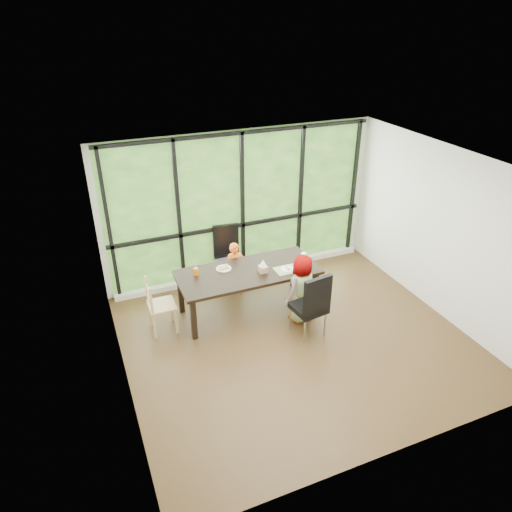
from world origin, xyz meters
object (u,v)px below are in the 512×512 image
at_px(chair_interior_leather, 309,303).
at_px(white_mug, 304,256).
at_px(chair_end_beech, 162,305).
at_px(plate_near, 288,269).
at_px(orange_cup, 196,272).
at_px(chair_window_leather, 228,257).
at_px(child_toddler, 235,269).
at_px(tissue_box, 263,269).
at_px(plate_far, 224,269).
at_px(child_older, 300,289).
at_px(green_cup, 306,264).
at_px(dining_table, 248,291).

relative_size(chair_interior_leather, white_mug, 11.48).
height_order(chair_interior_leather, chair_end_beech, chair_interior_leather).
xyz_separation_m(plate_near, orange_cup, (-1.41, 0.39, 0.05)).
xyz_separation_m(chair_window_leather, child_toddler, (0.00, -0.35, -0.06)).
xyz_separation_m(chair_window_leather, plate_near, (0.61, -1.13, 0.22)).
xyz_separation_m(chair_window_leather, tissue_box, (0.21, -1.06, 0.26)).
distance_m(plate_far, plate_near, 1.03).
height_order(chair_window_leather, chair_interior_leather, same).
relative_size(child_older, green_cup, 8.92).
distance_m(child_older, white_mug, 0.72).
xyz_separation_m(orange_cup, white_mug, (1.82, -0.16, -0.01)).
bearing_deg(plate_near, plate_far, 157.01).
height_order(child_toddler, orange_cup, child_toddler).
bearing_deg(dining_table, child_toddler, 90.00).
xyz_separation_m(dining_table, plate_near, (0.61, -0.19, 0.38)).
bearing_deg(orange_cup, child_older, -26.92).
xyz_separation_m(child_older, white_mug, (0.36, 0.59, 0.23)).
distance_m(orange_cup, white_mug, 1.83).
bearing_deg(tissue_box, chair_window_leather, 101.39).
distance_m(plate_near, white_mug, 0.48).
relative_size(child_toddler, plate_near, 4.37).
bearing_deg(dining_table, tissue_box, -29.80).
bearing_deg(orange_cup, chair_end_beech, -163.42).
bearing_deg(chair_end_beech, plate_far, -78.68).
height_order(chair_interior_leather, plate_near, chair_interior_leather).
bearing_deg(chair_interior_leather, dining_table, -63.33).
bearing_deg(child_toddler, chair_interior_leather, -58.80).
xyz_separation_m(chair_interior_leather, chair_end_beech, (-2.03, 0.93, -0.09)).
distance_m(chair_end_beech, child_older, 2.16).
bearing_deg(child_older, dining_table, -58.89).
xyz_separation_m(child_toddler, plate_far, (-0.34, -0.38, 0.28)).
bearing_deg(orange_cup, dining_table, -14.01).
bearing_deg(child_older, green_cup, -149.14).
height_order(dining_table, chair_end_beech, chair_end_beech).
distance_m(child_toddler, plate_far, 0.58).
height_order(chair_window_leather, chair_end_beech, chair_window_leather).
bearing_deg(white_mug, chair_end_beech, -179.38).
height_order(chair_interior_leather, child_older, child_older).
xyz_separation_m(chair_window_leather, green_cup, (0.90, -1.20, 0.27)).
height_order(chair_window_leather, plate_far, chair_window_leather).
relative_size(chair_window_leather, child_older, 0.94).
height_order(chair_interior_leather, child_toddler, chair_interior_leather).
relative_size(child_older, plate_far, 4.69).
xyz_separation_m(chair_end_beech, plate_far, (1.08, 0.19, 0.31)).
bearing_deg(chair_end_beech, tissue_box, -93.61).
xyz_separation_m(child_toddler, child_older, (0.67, -1.13, 0.09)).
height_order(child_older, white_mug, child_older).
relative_size(plate_near, orange_cup, 1.84).
height_order(dining_table, child_toddler, child_toddler).
height_order(chair_end_beech, tissue_box, chair_end_beech).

